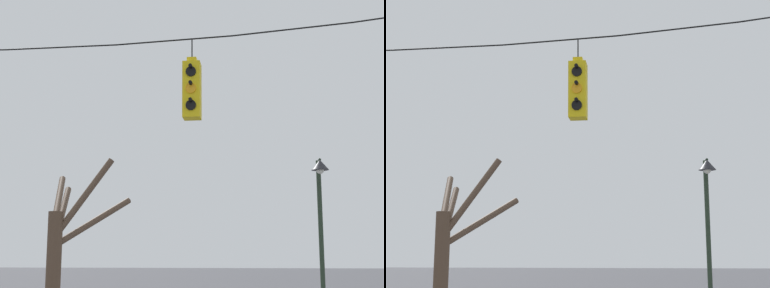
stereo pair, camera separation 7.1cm
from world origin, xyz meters
TOP-DOWN VIEW (x-y plane):
  - span_wire at (-0.00, 0.38)m, footprint 16.30×0.03m
  - traffic_light_over_intersection at (2.70, 0.37)m, footprint 0.34×0.46m
  - street_lamp at (5.45, 4.45)m, footprint 0.44×0.76m
  - bare_tree at (-2.23, 7.33)m, footprint 2.55×2.70m

SIDE VIEW (x-z plane):
  - bare_tree at x=-2.23m, z-range -0.10..5.22m
  - street_lamp at x=5.45m, z-range 1.00..5.65m
  - traffic_light_over_intersection at x=2.70m, z-range 4.60..6.22m
  - span_wire at x=0.00m, z-range 6.31..6.82m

